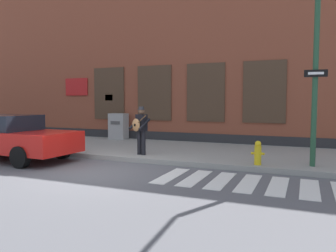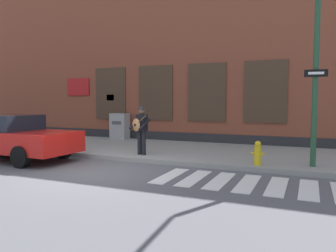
{
  "view_description": "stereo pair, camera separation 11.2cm",
  "coord_description": "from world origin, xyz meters",
  "px_view_note": "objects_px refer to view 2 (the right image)",
  "views": [
    {
      "loc": [
        5.41,
        -7.55,
        1.99
      ],
      "look_at": [
        1.36,
        2.02,
        1.21
      ],
      "focal_mm": 35.0,
      "sensor_mm": 36.0,
      "label": 1
    },
    {
      "loc": [
        5.51,
        -7.51,
        1.99
      ],
      "look_at": [
        1.36,
        2.02,
        1.21
      ],
      "focal_mm": 35.0,
      "sensor_mm": 36.0,
      "label": 2
    }
  ],
  "objects_px": {
    "fire_hydrant": "(258,153)",
    "traffic_light": "(321,19)",
    "red_car": "(13,137)",
    "busker": "(141,128)",
    "utility_box": "(120,126)"
  },
  "relations": [
    {
      "from": "red_car",
      "to": "traffic_light",
      "type": "height_order",
      "value": "traffic_light"
    },
    {
      "from": "busker",
      "to": "fire_hydrant",
      "type": "xyz_separation_m",
      "value": [
        3.95,
        -0.27,
        -0.59
      ]
    },
    {
      "from": "red_car",
      "to": "traffic_light",
      "type": "xyz_separation_m",
      "value": [
        9.47,
        0.83,
        3.2
      ]
    },
    {
      "from": "traffic_light",
      "to": "red_car",
      "type": "bearing_deg",
      "value": -174.97
    },
    {
      "from": "utility_box",
      "to": "busker",
      "type": "bearing_deg",
      "value": -49.79
    },
    {
      "from": "utility_box",
      "to": "traffic_light",
      "type": "bearing_deg",
      "value": -28.6
    },
    {
      "from": "utility_box",
      "to": "fire_hydrant",
      "type": "distance_m",
      "value": 8.23
    },
    {
      "from": "utility_box",
      "to": "fire_hydrant",
      "type": "xyz_separation_m",
      "value": [
        7.16,
        -4.06,
        -0.28
      ]
    },
    {
      "from": "fire_hydrant",
      "to": "busker",
      "type": "bearing_deg",
      "value": 176.15
    },
    {
      "from": "red_car",
      "to": "busker",
      "type": "height_order",
      "value": "busker"
    },
    {
      "from": "busker",
      "to": "fire_hydrant",
      "type": "bearing_deg",
      "value": -3.85
    },
    {
      "from": "busker",
      "to": "fire_hydrant",
      "type": "distance_m",
      "value": 4.0
    },
    {
      "from": "red_car",
      "to": "busker",
      "type": "xyz_separation_m",
      "value": [
        3.99,
        1.78,
        0.33
      ]
    },
    {
      "from": "fire_hydrant",
      "to": "traffic_light",
      "type": "bearing_deg",
      "value": -23.84
    },
    {
      "from": "red_car",
      "to": "fire_hydrant",
      "type": "xyz_separation_m",
      "value": [
        7.94,
        1.51,
        -0.27
      ]
    }
  ]
}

